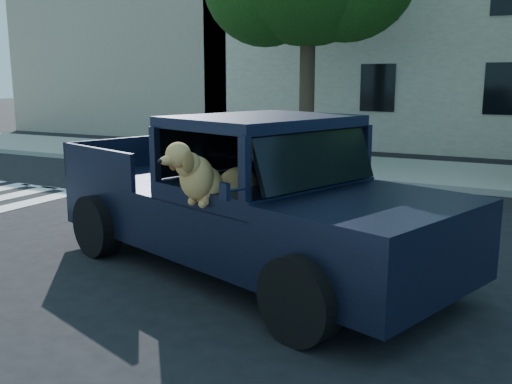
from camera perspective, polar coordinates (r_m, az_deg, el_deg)
ground at (r=6.91m, az=5.09°, el=-10.10°), size 120.00×120.00×0.00m
far_sidewalk at (r=15.55m, az=18.16°, el=1.70°), size 60.00×4.00×0.15m
lane_stripes at (r=9.71m, az=24.07°, el=-4.70°), size 21.60×0.14×0.01m
building_left at (r=28.47m, az=-10.66°, el=14.10°), size 12.00×6.00×8.00m
pickup_truck at (r=7.59m, az=-1.58°, el=-2.59°), size 6.17×3.92×2.06m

